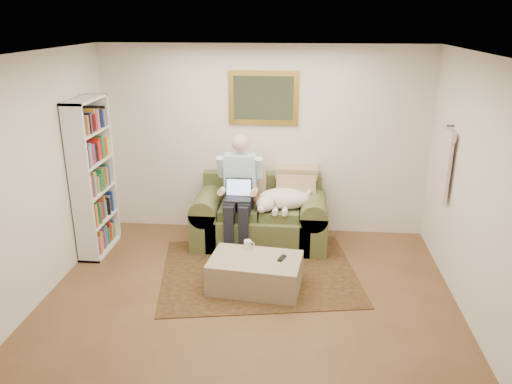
# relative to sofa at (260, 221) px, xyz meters

# --- Properties ---
(room_shell) EXTENTS (4.51, 5.00, 2.61)m
(room_shell) POSITION_rel_sofa_xyz_m (0.00, -1.66, 0.99)
(room_shell) COLOR brown
(room_shell) RESTS_ON ground
(rug) EXTENTS (2.59, 2.22, 0.01)m
(rug) POSITION_rel_sofa_xyz_m (0.05, -0.84, -0.30)
(rug) COLOR black
(rug) RESTS_ON room_shell
(sofa) EXTENTS (1.77, 0.90, 1.06)m
(sofa) POSITION_rel_sofa_xyz_m (0.00, 0.00, 0.00)
(sofa) COLOR brown
(sofa) RESTS_ON room_shell
(seated_man) EXTENTS (0.58, 0.83, 1.49)m
(seated_man) POSITION_rel_sofa_xyz_m (-0.27, -0.16, 0.44)
(seated_man) COLOR #8CC5D8
(seated_man) RESTS_ON sofa
(laptop) EXTENTS (0.34, 0.27, 0.25)m
(laptop) POSITION_rel_sofa_xyz_m (-0.27, -0.23, 0.48)
(laptop) COLOR black
(laptop) RESTS_ON seated_man
(sleeping_dog) EXTENTS (0.73, 0.46, 0.27)m
(sleeping_dog) POSITION_rel_sofa_xyz_m (0.32, -0.09, 0.37)
(sleeping_dog) COLOR white
(sleeping_dog) RESTS_ON sofa
(ottoman) EXTENTS (1.08, 0.75, 0.37)m
(ottoman) POSITION_rel_sofa_xyz_m (0.05, -1.22, -0.12)
(ottoman) COLOR tan
(ottoman) RESTS_ON room_shell
(coffee_mug) EXTENTS (0.08, 0.08, 0.10)m
(coffee_mug) POSITION_rel_sofa_xyz_m (-0.07, -0.96, 0.11)
(coffee_mug) COLOR white
(coffee_mug) RESTS_ON ottoman
(tv_remote) EXTENTS (0.10, 0.16, 0.02)m
(tv_remote) POSITION_rel_sofa_xyz_m (0.34, -1.20, 0.07)
(tv_remote) COLOR black
(tv_remote) RESTS_ON ottoman
(bookshelf) EXTENTS (0.28, 0.80, 2.00)m
(bookshelf) POSITION_rel_sofa_xyz_m (-2.10, -0.42, 0.69)
(bookshelf) COLOR white
(bookshelf) RESTS_ON room_shell
(wall_mirror) EXTENTS (0.94, 0.04, 0.72)m
(wall_mirror) POSITION_rel_sofa_xyz_m (-0.00, 0.45, 1.59)
(wall_mirror) COLOR gold
(wall_mirror) RESTS_ON room_shell
(hanging_shirt) EXTENTS (0.06, 0.52, 0.90)m
(hanging_shirt) POSITION_rel_sofa_xyz_m (2.19, -0.42, 1.04)
(hanging_shirt) COLOR beige
(hanging_shirt) RESTS_ON room_shell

